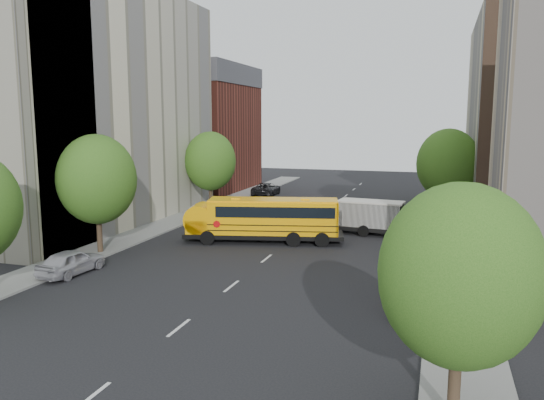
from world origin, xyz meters
The scene contains 20 objects.
ground centered at (0.00, 0.00, 0.00)m, with size 120.00×120.00×0.00m, color black.
sidewalk_left centered at (-11.50, 5.00, 0.06)m, with size 3.00×80.00×0.12m, color slate.
sidewalk_right centered at (11.50, 5.00, 0.06)m, with size 3.00×80.00×0.12m, color slate.
lane_markings centered at (0.00, 10.00, 0.01)m, with size 0.15×64.00×0.01m, color silver.
building_left_cream centered at (-18.00, 6.00, 10.00)m, with size 10.00×26.00×20.00m, color beige.
building_left_redbrick centered at (-18.00, 28.00, 6.50)m, with size 10.00×15.00×13.00m, color maroon.
building_left_near centered at (-18.00, -4.50, 8.50)m, with size 10.00×7.00×17.00m, color #B0A989.
building_right_far centered at (18.00, 20.00, 9.00)m, with size 10.00×22.00×18.00m, color #B0A989.
street_tree_1 centered at (-11.00, -4.00, 4.95)m, with size 5.12×5.12×7.90m.
street_tree_2 centered at (-11.00, 14.00, 4.83)m, with size 4.99×4.99×7.71m.
street_tree_3 centered at (11.00, -18.00, 4.45)m, with size 4.61×4.61×7.11m.
street_tree_4 centered at (11.00, 14.00, 5.08)m, with size 5.25×5.25×8.10m.
street_tree_5 centered at (11.00, 26.00, 4.70)m, with size 4.86×4.86×7.51m.
school_bus centered at (-1.76, 2.40, 1.81)m, with size 11.77×5.19×3.24m.
safari_truck centered at (4.97, 7.41, 1.39)m, with size 6.34×2.84×2.63m.
parked_car_0 centered at (-9.60, -8.67, 0.74)m, with size 1.74×4.32×1.47m, color #A9A9AF.
parked_car_1 centered at (-8.83, 8.19, 0.78)m, with size 1.65×4.74×1.56m, color white.
parked_car_2 centered at (-9.03, 25.41, 0.76)m, with size 2.51×5.45×1.52m, color black.
parked_car_3 centered at (9.42, -8.80, 0.66)m, with size 1.85×4.54×1.32m, color #952E13.
parked_car_5 centered at (9.60, 28.88, 0.66)m, with size 1.40×4.00×1.32m, color gray.
Camera 1 is at (10.30, -33.32, 8.78)m, focal length 35.00 mm.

